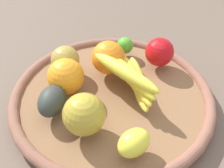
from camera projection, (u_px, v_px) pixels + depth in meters
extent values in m
plane|color=brown|center=(112.00, 103.00, 0.62)|extent=(2.40, 2.40, 0.00)
cylinder|color=brown|center=(112.00, 99.00, 0.61)|extent=(0.43, 0.43, 0.02)
torus|color=brown|center=(112.00, 95.00, 0.60)|extent=(0.44, 0.44, 0.02)
sphere|color=#A48E38|center=(65.00, 60.00, 0.62)|extent=(0.09, 0.09, 0.07)
ellipsoid|color=#313631|center=(52.00, 101.00, 0.53)|extent=(0.09, 0.09, 0.05)
sphere|color=red|center=(159.00, 52.00, 0.64)|extent=(0.09, 0.09, 0.07)
ellipsoid|color=yellow|center=(138.00, 82.00, 0.59)|extent=(0.09, 0.18, 0.03)
ellipsoid|color=yellow|center=(134.00, 78.00, 0.58)|extent=(0.05, 0.18, 0.03)
ellipsoid|color=yellow|center=(129.00, 75.00, 0.57)|extent=(0.05, 0.18, 0.03)
ellipsoid|color=yellow|center=(124.00, 72.00, 0.55)|extent=(0.09, 0.18, 0.03)
sphere|color=orange|center=(66.00, 76.00, 0.57)|extent=(0.11, 0.11, 0.08)
sphere|color=green|center=(125.00, 45.00, 0.69)|extent=(0.05, 0.05, 0.04)
sphere|color=orange|center=(108.00, 58.00, 0.62)|extent=(0.08, 0.08, 0.08)
sphere|color=#AE972D|center=(84.00, 114.00, 0.49)|extent=(0.10, 0.10, 0.08)
ellipsoid|color=yellow|center=(134.00, 143.00, 0.46)|extent=(0.07, 0.06, 0.05)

